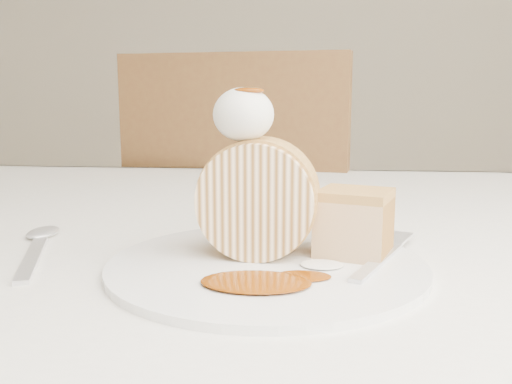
# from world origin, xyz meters

# --- Properties ---
(table) EXTENTS (1.40, 0.90, 0.75)m
(table) POSITION_xyz_m (0.00, 0.20, 0.66)
(table) COLOR beige
(table) RESTS_ON ground
(chair_far) EXTENTS (0.53, 0.53, 0.97)m
(chair_far) POSITION_xyz_m (-0.07, 0.78, 0.55)
(chair_far) COLOR brown
(chair_far) RESTS_ON ground
(plate) EXTENTS (0.34, 0.34, 0.01)m
(plate) POSITION_xyz_m (0.03, 0.02, 0.75)
(plate) COLOR white
(plate) RESTS_ON table
(roulade_slice) EXTENTS (0.10, 0.06, 0.10)m
(roulade_slice) POSITION_xyz_m (0.02, 0.04, 0.81)
(roulade_slice) COLOR #FDDCB0
(roulade_slice) RESTS_ON plate
(cake_chunk) EXTENTS (0.07, 0.07, 0.05)m
(cake_chunk) POSITION_xyz_m (0.10, 0.05, 0.78)
(cake_chunk) COLOR tan
(cake_chunk) RESTS_ON plate
(whipped_cream) EXTENTS (0.05, 0.05, 0.05)m
(whipped_cream) POSITION_xyz_m (0.01, 0.04, 0.88)
(whipped_cream) COLOR silver
(whipped_cream) RESTS_ON roulade_slice
(caramel_drizzle) EXTENTS (0.03, 0.02, 0.01)m
(caramel_drizzle) POSITION_xyz_m (0.01, 0.03, 0.90)
(caramel_drizzle) COLOR #702E04
(caramel_drizzle) RESTS_ON whipped_cream
(caramel_pool) EXTENTS (0.10, 0.08, 0.00)m
(caramel_pool) POSITION_xyz_m (0.03, -0.04, 0.76)
(caramel_pool) COLOR #702E04
(caramel_pool) RESTS_ON plate
(fork) EXTENTS (0.08, 0.15, 0.00)m
(fork) POSITION_xyz_m (0.12, 0.02, 0.76)
(fork) COLOR silver
(fork) RESTS_ON plate
(spoon) EXTENTS (0.08, 0.17, 0.00)m
(spoon) POSITION_xyz_m (-0.18, 0.02, 0.75)
(spoon) COLOR silver
(spoon) RESTS_ON table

